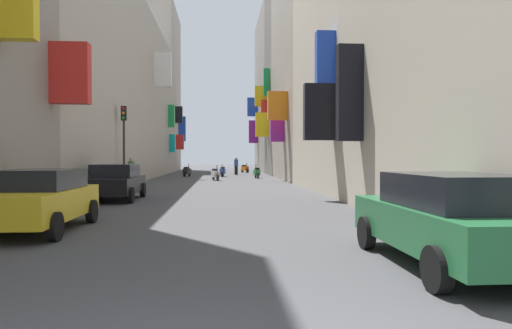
# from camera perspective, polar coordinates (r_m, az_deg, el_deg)

# --- Properties ---
(ground_plane) EXTENTS (140.00, 140.00, 0.00)m
(ground_plane) POSITION_cam_1_polar(r_m,az_deg,el_deg) (32.55, -5.11, -2.08)
(ground_plane) COLOR #424244
(building_left_mid_b) EXTENTS (7.38, 34.71, 13.09)m
(building_left_mid_b) POSITION_cam_1_polar(r_m,az_deg,el_deg) (34.77, -18.57, 8.88)
(building_left_mid_b) COLOR #B2A899
(building_left_mid_b) RESTS_ON ground
(building_left_mid_c) EXTENTS (6.96, 11.78, 19.62)m
(building_left_mid_c) POSITION_cam_1_polar(r_m,az_deg,el_deg) (57.81, -12.84, 8.95)
(building_left_mid_c) COLOR #B2A899
(building_left_mid_c) RESTS_ON ground
(building_right_near) EXTENTS (7.25, 26.45, 13.71)m
(building_right_near) POSITION_cam_1_polar(r_m,az_deg,el_deg) (18.18, 21.41, 17.30)
(building_right_near) COLOR #BCB29E
(building_right_near) RESTS_ON ground
(building_right_mid_a) EXTENTS (7.37, 12.86, 16.09)m
(building_right_mid_a) POSITION_cam_1_polar(r_m,az_deg,el_deg) (36.71, 7.74, 10.85)
(building_right_mid_a) COLOR #9E9384
(building_right_mid_a) RESTS_ON ground
(building_right_mid_b) EXTENTS (7.38, 6.63, 19.17)m
(building_right_mid_b) POSITION_cam_1_polar(r_m,az_deg,el_deg) (46.41, 5.17, 10.68)
(building_right_mid_b) COLOR slate
(building_right_mid_b) RESTS_ON ground
(building_right_mid_c) EXTENTS (7.29, 14.07, 18.86)m
(building_right_mid_c) POSITION_cam_1_polar(r_m,az_deg,el_deg) (56.51, 3.43, 8.77)
(building_right_mid_c) COLOR gray
(building_right_mid_c) RESTS_ON ground
(parked_car_green) EXTENTS (1.91, 4.22, 1.45)m
(parked_car_green) POSITION_cam_1_polar(r_m,az_deg,el_deg) (7.76, 23.02, -6.10)
(parked_car_green) COLOR #236638
(parked_car_green) RESTS_ON ground
(parked_car_black) EXTENTS (1.93, 3.96, 1.42)m
(parked_car_black) POSITION_cam_1_polar(r_m,az_deg,el_deg) (19.02, -17.11, -1.99)
(parked_car_black) COLOR black
(parked_car_black) RESTS_ON ground
(parked_car_yellow) EXTENTS (1.87, 4.00, 1.42)m
(parked_car_yellow) POSITION_cam_1_polar(r_m,az_deg,el_deg) (11.68, -25.41, -3.83)
(parked_car_yellow) COLOR gold
(parked_car_yellow) RESTS_ON ground
(scooter_black) EXTENTS (0.69, 1.97, 1.13)m
(scooter_black) POSITION_cam_1_polar(r_m,az_deg,el_deg) (40.73, -8.58, -0.83)
(scooter_black) COLOR black
(scooter_black) RESTS_ON ground
(scooter_white) EXTENTS (0.69, 1.95, 1.13)m
(scooter_white) POSITION_cam_1_polar(r_m,az_deg,el_deg) (33.84, -5.07, -1.18)
(scooter_white) COLOR silver
(scooter_white) RESTS_ON ground
(scooter_orange) EXTENTS (0.81, 1.73, 1.13)m
(scooter_orange) POSITION_cam_1_polar(r_m,az_deg,el_deg) (50.10, -1.40, -0.50)
(scooter_orange) COLOR orange
(scooter_orange) RESTS_ON ground
(scooter_blue) EXTENTS (0.53, 1.82, 1.13)m
(scooter_blue) POSITION_cam_1_polar(r_m,az_deg,el_deg) (40.12, -4.18, -0.85)
(scooter_blue) COLOR #2D4CAD
(scooter_blue) RESTS_ON ground
(scooter_green) EXTENTS (0.51, 1.80, 1.13)m
(scooter_green) POSITION_cam_1_polar(r_m,az_deg,el_deg) (37.25, 0.09, -0.99)
(scooter_green) COLOR #287F3D
(scooter_green) RESTS_ON ground
(pedestrian_crossing) EXTENTS (0.51, 0.51, 1.72)m
(pedestrian_crossing) POSITION_cam_1_polar(r_m,az_deg,el_deg) (44.18, -2.48, -0.18)
(pedestrian_crossing) COLOR black
(pedestrian_crossing) RESTS_ON ground
(pedestrian_near_left) EXTENTS (0.39, 0.39, 1.70)m
(pedestrian_near_left) POSITION_cam_1_polar(r_m,az_deg,el_deg) (25.53, -15.25, -1.03)
(pedestrian_near_left) COLOR #262626
(pedestrian_near_left) RESTS_ON ground
(traffic_light_near_corner) EXTENTS (0.26, 0.34, 4.36)m
(traffic_light_near_corner) POSITION_cam_1_polar(r_m,az_deg,el_deg) (24.86, -16.10, 3.79)
(traffic_light_near_corner) COLOR #2D2D2D
(traffic_light_near_corner) RESTS_ON ground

